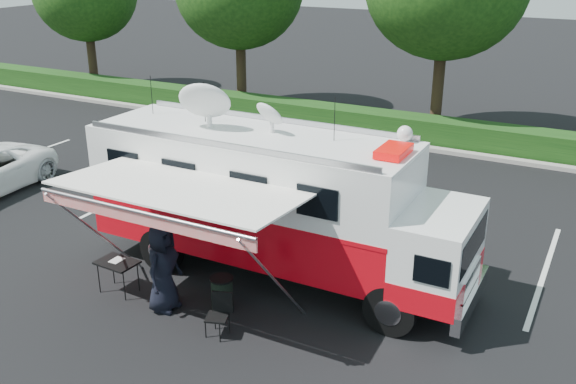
# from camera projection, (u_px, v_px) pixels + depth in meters

# --- Properties ---
(ground_plane) EXTENTS (120.00, 120.00, 0.00)m
(ground_plane) POSITION_uv_depth(u_px,v_px,m) (278.00, 274.00, 14.98)
(ground_plane) COLOR black
(ground_plane) RESTS_ON ground
(back_border) EXTENTS (60.00, 6.14, 8.87)m
(back_border) POSITION_uv_depth(u_px,v_px,m) (475.00, 8.00, 23.28)
(back_border) COLOR #9E998E
(back_border) RESTS_ON ground_plane
(stall_lines) EXTENTS (24.12, 5.50, 0.01)m
(stall_lines) POSITION_uv_depth(u_px,v_px,m) (314.00, 224.00, 17.67)
(stall_lines) COLOR silver
(stall_lines) RESTS_ON ground_plane
(command_truck) EXTENTS (8.87, 2.44, 4.26)m
(command_truck) POSITION_uv_depth(u_px,v_px,m) (275.00, 202.00, 14.35)
(command_truck) COLOR black
(command_truck) RESTS_ON ground_plane
(awning) EXTENTS (4.84, 2.51, 2.93)m
(awning) POSITION_uv_depth(u_px,v_px,m) (174.00, 194.00, 12.27)
(awning) COLOR white
(awning) RESTS_ON ground_plane
(person) EXTENTS (0.69, 1.00, 1.95)m
(person) POSITION_uv_depth(u_px,v_px,m) (166.00, 308.00, 13.61)
(person) COLOR black
(person) RESTS_ON ground_plane
(folding_table) EXTENTS (0.91, 0.67, 0.75)m
(folding_table) POSITION_uv_depth(u_px,v_px,m) (117.00, 263.00, 14.00)
(folding_table) COLOR black
(folding_table) RESTS_ON ground_plane
(folding_chair) EXTENTS (0.53, 0.56, 0.88)m
(folding_chair) POSITION_uv_depth(u_px,v_px,m) (220.00, 310.00, 12.56)
(folding_chair) COLOR black
(folding_chair) RESTS_ON ground_plane
(trash_bin) EXTENTS (0.49, 0.49, 0.74)m
(trash_bin) POSITION_uv_depth(u_px,v_px,m) (222.00, 293.00, 13.44)
(trash_bin) COLOR black
(trash_bin) RESTS_ON ground_plane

